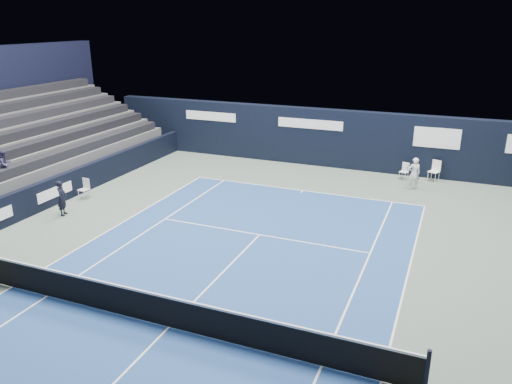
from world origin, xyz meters
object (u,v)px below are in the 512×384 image
at_px(line_judge_chair, 85,187).
at_px(tennis_net, 168,311).
at_px(folding_chair_back_b, 435,169).
at_px(folding_chair_back_a, 405,168).
at_px(tennis_player, 414,173).

distance_m(line_judge_chair, tennis_net, 11.35).
bearing_deg(folding_chair_back_b, tennis_net, -85.41).
bearing_deg(folding_chair_back_a, line_judge_chair, -127.65).
bearing_deg(folding_chair_back_a, tennis_net, -85.62).
height_order(folding_chair_back_b, tennis_player, tennis_player).
height_order(tennis_net, tennis_player, tennis_player).
distance_m(line_judge_chair, tennis_player, 15.19).
bearing_deg(line_judge_chair, tennis_net, -31.92).
relative_size(folding_chair_back_a, tennis_player, 0.56).
distance_m(folding_chair_back_a, tennis_player, 1.55).
height_order(folding_chair_back_b, tennis_net, tennis_net).
bearing_deg(folding_chair_back_a, tennis_player, -49.83).
height_order(folding_chair_back_a, tennis_net, tennis_net).
bearing_deg(tennis_net, line_judge_chair, 140.57).
distance_m(tennis_net, tennis_player, 14.92).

